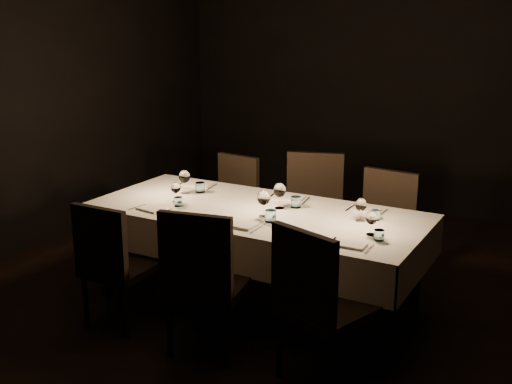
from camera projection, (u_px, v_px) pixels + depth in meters
The scene contains 14 objects.
room at pixel (256, 111), 4.59m from camera, with size 5.01×6.01×3.01m.
dining_table at pixel (256, 219), 4.80m from camera, with size 2.52×1.12×0.76m.
chair_near_left at pixel (112, 260), 4.48m from camera, with size 0.45×0.45×0.93m.
place_setting_near_left at pixel (169, 197), 4.88m from camera, with size 0.30×0.39×0.16m.
chair_near_center at pixel (204, 276), 4.10m from camera, with size 0.56×0.56×1.01m.
place_setting_near_center at pixel (258, 210), 4.52m from camera, with size 0.36×0.42×0.20m.
chair_near_right at pixel (317, 299), 3.78m from camera, with size 0.61×0.61×1.00m.
place_setting_near_right at pixel (367, 230), 4.14m from camera, with size 0.30×0.39×0.17m.
chair_far_left at pixel (232, 201), 5.90m from camera, with size 0.49×0.49×0.92m.
place_setting_far_left at pixel (192, 182), 5.29m from camera, with size 0.36×0.41×0.19m.
chair_far_center at pixel (313, 209), 5.51m from camera, with size 0.62×0.62×1.02m.
place_setting_far_center at pixel (286, 196), 4.88m from camera, with size 0.37×0.42×0.20m.
chair_far_right at pixel (383, 226), 5.13m from camera, with size 0.51×0.51×0.97m.
place_setting_far_right at pixel (366, 209), 4.58m from camera, with size 0.30×0.39×0.17m.
Camera 1 is at (2.22, -3.99, 2.17)m, focal length 45.00 mm.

